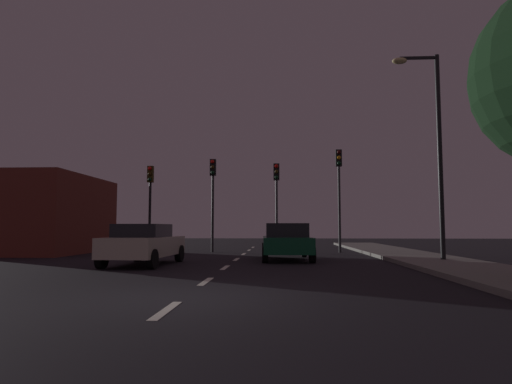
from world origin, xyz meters
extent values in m
plane|color=black|center=(0.00, 7.00, 0.00)|extent=(80.00, 80.00, 0.00)
cube|color=gray|center=(7.50, 7.00, 0.07)|extent=(3.00, 40.00, 0.15)
cube|color=silver|center=(0.00, -1.20, 0.00)|extent=(0.16, 1.60, 0.01)
cube|color=silver|center=(0.00, 2.60, 0.00)|extent=(0.16, 1.60, 0.01)
cube|color=silver|center=(0.00, 6.40, 0.00)|extent=(0.16, 1.60, 0.01)
cube|color=silver|center=(0.00, 10.20, 0.00)|extent=(0.16, 1.60, 0.01)
cube|color=silver|center=(0.00, 14.00, 0.00)|extent=(0.16, 1.60, 0.01)
cube|color=silver|center=(0.00, 17.80, 0.00)|extent=(0.16, 1.60, 0.01)
cube|color=silver|center=(0.00, 21.60, 0.00)|extent=(0.16, 1.60, 0.01)
cylinder|color=black|center=(-5.28, 15.58, 2.34)|extent=(0.14, 0.14, 4.68)
cube|color=#382D0C|center=(-5.28, 15.58, 4.23)|extent=(0.32, 0.24, 0.90)
sphere|color=red|center=(-5.28, 15.42, 4.53)|extent=(0.20, 0.20, 0.20)
sphere|color=#3F2D0C|center=(-5.28, 15.42, 4.23)|extent=(0.20, 0.20, 0.20)
sphere|color=#0C3319|center=(-5.28, 15.42, 3.93)|extent=(0.20, 0.20, 0.20)
cylinder|color=#2D2D30|center=(-1.83, 15.58, 2.52)|extent=(0.14, 0.14, 5.03)
cube|color=black|center=(-1.83, 15.58, 4.58)|extent=(0.32, 0.24, 0.90)
sphere|color=red|center=(-1.83, 15.42, 4.88)|extent=(0.20, 0.20, 0.20)
sphere|color=#3F2D0C|center=(-1.83, 15.42, 4.58)|extent=(0.20, 0.20, 0.20)
sphere|color=#0C3319|center=(-1.83, 15.42, 4.28)|extent=(0.20, 0.20, 0.20)
cylinder|color=#4C4C51|center=(1.63, 15.58, 2.38)|extent=(0.14, 0.14, 4.76)
cube|color=black|center=(1.63, 15.58, 4.31)|extent=(0.32, 0.24, 0.90)
sphere|color=red|center=(1.63, 15.42, 4.61)|extent=(0.20, 0.20, 0.20)
sphere|color=#3F2D0C|center=(1.63, 15.42, 4.31)|extent=(0.20, 0.20, 0.20)
sphere|color=#0C3319|center=(1.63, 15.42, 4.01)|extent=(0.20, 0.20, 0.20)
cylinder|color=#2D2D30|center=(4.98, 15.58, 2.75)|extent=(0.14, 0.14, 5.49)
cube|color=black|center=(4.98, 15.58, 5.04)|extent=(0.32, 0.24, 0.90)
sphere|color=#3F0C0C|center=(4.98, 15.42, 5.34)|extent=(0.20, 0.20, 0.20)
sphere|color=orange|center=(4.98, 15.42, 5.04)|extent=(0.20, 0.20, 0.20)
sphere|color=#0C3319|center=(4.98, 15.42, 4.74)|extent=(0.20, 0.20, 0.20)
cube|color=#0F4C2D|center=(2.06, 10.07, 0.63)|extent=(2.05, 4.49, 0.62)
cube|color=black|center=(2.07, 9.85, 1.21)|extent=(1.73, 2.05, 0.55)
cylinder|color=black|center=(1.11, 11.69, 0.32)|extent=(0.25, 0.65, 0.64)
cylinder|color=black|center=(2.87, 11.77, 0.32)|extent=(0.25, 0.65, 0.64)
cylinder|color=black|center=(1.25, 8.38, 0.32)|extent=(0.25, 0.65, 0.64)
cylinder|color=black|center=(3.00, 8.45, 0.32)|extent=(0.25, 0.65, 0.64)
cube|color=beige|center=(-2.98, 7.26, 0.65)|extent=(1.97, 4.35, 0.66)
cube|color=black|center=(-2.99, 7.05, 1.21)|extent=(1.65, 1.99, 0.45)
cylinder|color=black|center=(-3.73, 8.89, 0.32)|extent=(0.25, 0.65, 0.64)
cylinder|color=black|center=(-2.07, 8.81, 0.32)|extent=(0.25, 0.65, 0.64)
cylinder|color=black|center=(-3.88, 5.72, 0.32)|extent=(0.25, 0.65, 0.64)
cylinder|color=black|center=(-2.22, 5.64, 0.32)|extent=(0.25, 0.65, 0.64)
cylinder|color=black|center=(7.80, 8.53, 3.94)|extent=(0.18, 0.18, 7.87)
cube|color=black|center=(7.10, 8.53, 7.77)|extent=(1.40, 0.10, 0.10)
ellipsoid|color=#F2D88C|center=(6.40, 8.53, 7.67)|extent=(0.56, 0.36, 0.24)
cube|color=maroon|center=(-10.13, 14.31, 1.99)|extent=(4.27, 7.27, 3.98)
camera|label=1|loc=(1.81, -8.27, 1.31)|focal=31.20mm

